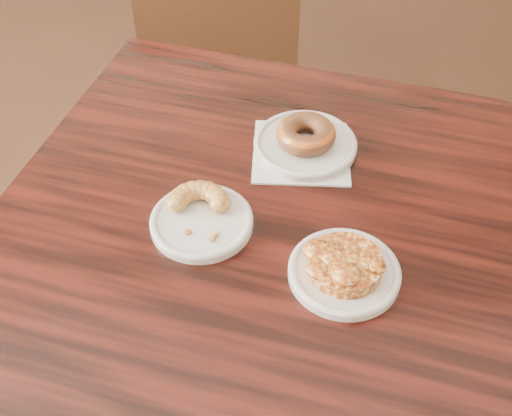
{
  "coord_description": "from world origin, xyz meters",
  "views": [
    {
      "loc": [
        0.01,
        -0.34,
        1.45
      ],
      "look_at": [
        -0.01,
        0.3,
        0.8
      ],
      "focal_mm": 45.0,
      "sensor_mm": 36.0,
      "label": 1
    }
  ],
  "objects_px": {
    "apple_fritter": "(346,262)",
    "cruller_fragment": "(201,213)",
    "glazed_donut": "(306,134)",
    "chair_far": "(218,58)",
    "cafe_table": "(271,363)"
  },
  "relations": [
    {
      "from": "apple_fritter",
      "to": "cruller_fragment",
      "type": "height_order",
      "value": "apple_fritter"
    },
    {
      "from": "glazed_donut",
      "to": "apple_fritter",
      "type": "distance_m",
      "value": 0.27
    },
    {
      "from": "chair_far",
      "to": "cruller_fragment",
      "type": "xyz_separation_m",
      "value": [
        0.05,
        -0.91,
        0.33
      ]
    },
    {
      "from": "apple_fritter",
      "to": "cruller_fragment",
      "type": "relative_size",
      "value": 1.28
    },
    {
      "from": "glazed_donut",
      "to": "cruller_fragment",
      "type": "height_order",
      "value": "glazed_donut"
    },
    {
      "from": "cafe_table",
      "to": "glazed_donut",
      "type": "height_order",
      "value": "glazed_donut"
    },
    {
      "from": "chair_far",
      "to": "cruller_fragment",
      "type": "bearing_deg",
      "value": 86.67
    },
    {
      "from": "cruller_fragment",
      "to": "cafe_table",
      "type": "bearing_deg",
      "value": -4.16
    },
    {
      "from": "apple_fritter",
      "to": "cruller_fragment",
      "type": "distance_m",
      "value": 0.22
    },
    {
      "from": "cafe_table",
      "to": "apple_fritter",
      "type": "distance_m",
      "value": 0.42
    },
    {
      "from": "cafe_table",
      "to": "glazed_donut",
      "type": "bearing_deg",
      "value": 90.57
    },
    {
      "from": "cafe_table",
      "to": "glazed_donut",
      "type": "xyz_separation_m",
      "value": [
        0.05,
        0.18,
        0.41
      ]
    },
    {
      "from": "cafe_table",
      "to": "apple_fritter",
      "type": "xyz_separation_m",
      "value": [
        0.09,
        -0.08,
        0.4
      ]
    },
    {
      "from": "cafe_table",
      "to": "cruller_fragment",
      "type": "height_order",
      "value": "cruller_fragment"
    },
    {
      "from": "chair_far",
      "to": "cafe_table",
      "type": "bearing_deg",
      "value": 93.38
    }
  ]
}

